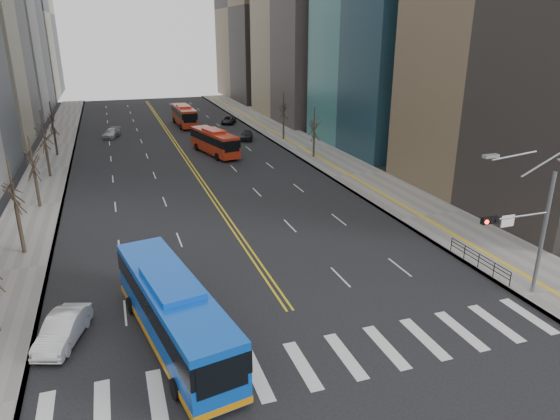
% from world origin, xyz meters
% --- Properties ---
extents(ground, '(220.00, 220.00, 0.00)m').
position_xyz_m(ground, '(0.00, 0.00, 0.00)').
color(ground, black).
extents(sidewalk_right, '(7.00, 130.00, 0.15)m').
position_xyz_m(sidewalk_right, '(17.50, 45.00, 0.07)').
color(sidewalk_right, gray).
rests_on(sidewalk_right, ground).
extents(sidewalk_left, '(5.00, 130.00, 0.15)m').
position_xyz_m(sidewalk_left, '(-16.50, 45.00, 0.07)').
color(sidewalk_left, gray).
rests_on(sidewalk_left, ground).
extents(crosswalk, '(26.70, 4.00, 0.01)m').
position_xyz_m(crosswalk, '(0.00, 0.00, 0.01)').
color(crosswalk, silver).
rests_on(crosswalk, ground).
extents(centerline, '(0.55, 100.00, 0.01)m').
position_xyz_m(centerline, '(0.00, 55.00, 0.01)').
color(centerline, gold).
rests_on(centerline, ground).
extents(signal_mast, '(5.37, 0.37, 9.39)m').
position_xyz_m(signal_mast, '(13.77, 2.00, 4.86)').
color(signal_mast, gray).
rests_on(signal_mast, ground).
extents(pedestrian_railing, '(0.06, 6.06, 1.02)m').
position_xyz_m(pedestrian_railing, '(14.30, 6.00, 0.82)').
color(pedestrian_railing, black).
rests_on(pedestrian_railing, sidewalk_right).
extents(street_trees, '(35.20, 47.20, 7.60)m').
position_xyz_m(street_trees, '(-7.18, 34.55, 4.87)').
color(street_trees, '#2C221B').
rests_on(street_trees, ground).
extents(blue_bus, '(5.06, 13.31, 3.77)m').
position_xyz_m(blue_bus, '(-6.86, 4.00, 1.98)').
color(blue_bus, blue).
rests_on(blue_bus, ground).
extents(red_bus_near, '(4.76, 10.95, 3.40)m').
position_xyz_m(red_bus_near, '(4.09, 46.10, 1.89)').
color(red_bus_near, red).
rests_on(red_bus_near, ground).
extents(red_bus_far, '(3.06, 11.28, 3.56)m').
position_xyz_m(red_bus_far, '(3.56, 69.34, 1.98)').
color(red_bus_far, red).
rests_on(red_bus_far, ground).
extents(car_white, '(2.98, 4.84, 1.51)m').
position_xyz_m(car_white, '(-12.50, 6.00, 0.75)').
color(car_white, silver).
rests_on(car_white, ground).
extents(car_dark_mid, '(3.03, 4.68, 1.48)m').
position_xyz_m(car_dark_mid, '(10.67, 53.94, 0.74)').
color(car_dark_mid, black).
rests_on(car_dark_mid, ground).
extents(car_silver, '(3.25, 5.02, 1.35)m').
position_xyz_m(car_silver, '(-8.85, 62.56, 0.68)').
color(car_silver, '#A6A6AC').
rests_on(car_silver, ground).
extents(car_dark_far, '(3.78, 5.03, 1.27)m').
position_xyz_m(car_dark_far, '(11.39, 68.80, 0.63)').
color(car_dark_far, black).
rests_on(car_dark_far, ground).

